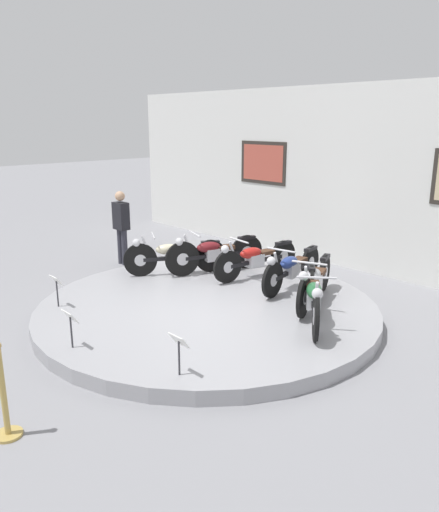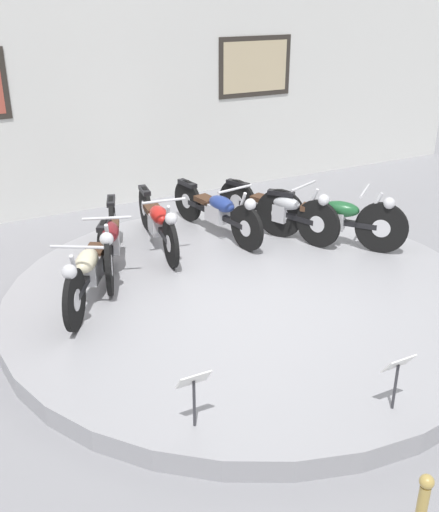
{
  "view_description": "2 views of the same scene",
  "coord_description": "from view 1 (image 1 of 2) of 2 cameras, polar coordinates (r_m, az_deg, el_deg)",
  "views": [
    {
      "loc": [
        5.64,
        -5.09,
        3.06
      ],
      "look_at": [
        -0.13,
        0.39,
        0.9
      ],
      "focal_mm": 35.0,
      "sensor_mm": 36.0,
      "label": 1
    },
    {
      "loc": [
        -3.07,
        -5.22,
        3.35
      ],
      "look_at": [
        -0.29,
        0.12,
        0.63
      ],
      "focal_mm": 42.0,
      "sensor_mm": 36.0,
      "label": 2
    }
  ],
  "objects": [
    {
      "name": "ground_plane",
      "position": [
        8.19,
        -1.36,
        -6.74
      ],
      "size": [
        60.0,
        60.0,
        0.0
      ],
      "primitive_type": "plane",
      "color": "gray"
    },
    {
      "name": "display_platform",
      "position": [
        8.15,
        -1.37,
        -6.07
      ],
      "size": [
        5.45,
        5.45,
        0.21
      ],
      "primitive_type": "cylinder",
      "color": "#99999E",
      "rests_on": "ground_plane"
    },
    {
      "name": "back_wall",
      "position": [
        10.83,
        14.99,
        8.55
      ],
      "size": [
        14.0,
        0.22,
        3.79
      ],
      "color": "silver",
      "rests_on": "ground_plane"
    },
    {
      "name": "motorcycle_cream",
      "position": [
        9.54,
        -5.26,
        0.15
      ],
      "size": [
        1.06,
        1.74,
        0.79
      ],
      "color": "black",
      "rests_on": "display_platform"
    },
    {
      "name": "motorcycle_maroon",
      "position": [
        9.62,
        -0.7,
        0.42
      ],
      "size": [
        0.77,
        1.92,
        0.81
      ],
      "color": "black",
      "rests_on": "display_platform"
    },
    {
      "name": "motorcycle_red",
      "position": [
        9.36,
        4.04,
        -0.21
      ],
      "size": [
        0.54,
        1.94,
        0.78
      ],
      "color": "black",
      "rests_on": "display_platform"
    },
    {
      "name": "motorcycle_blue",
      "position": [
        8.82,
        8.21,
        -1.29
      ],
      "size": [
        0.54,
        1.94,
        0.78
      ],
      "color": "black",
      "rests_on": "display_platform"
    },
    {
      "name": "motorcycle_silver",
      "position": [
        8.11,
        10.78,
        -2.79
      ],
      "size": [
        0.81,
        1.86,
        0.79
      ],
      "color": "black",
      "rests_on": "display_platform"
    },
    {
      "name": "motorcycle_green",
      "position": [
        7.38,
        10.68,
        -4.49
      ],
      "size": [
        1.32,
        1.6,
        0.81
      ],
      "color": "black",
      "rests_on": "display_platform"
    },
    {
      "name": "info_placard_front_left",
      "position": [
        8.25,
        -18.13,
        -3.11
      ],
      "size": [
        0.26,
        0.11,
        0.51
      ],
      "color": "#333338",
      "rests_on": "display_platform"
    },
    {
      "name": "info_placard_front_centre",
      "position": [
        6.73,
        -16.67,
        -7.15
      ],
      "size": [
        0.26,
        0.11,
        0.51
      ],
      "color": "#333338",
      "rests_on": "display_platform"
    },
    {
      "name": "info_placard_front_right",
      "position": [
        5.81,
        -4.67,
        -10.19
      ],
      "size": [
        0.26,
        0.11,
        0.51
      ],
      "color": "#333338",
      "rests_on": "display_platform"
    },
    {
      "name": "visitor_standing",
      "position": [
        11.0,
        -11.16,
        3.64
      ],
      "size": [
        0.36,
        0.22,
        1.61
      ],
      "color": "#2D2D38",
      "rests_on": "ground_plane"
    },
    {
      "name": "stanchion_post_right_of_entry",
      "position": [
        5.56,
        -23.34,
        -15.41
      ],
      "size": [
        0.28,
        0.28,
        1.02
      ],
      "color": "tan",
      "rests_on": "ground_plane"
    }
  ]
}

